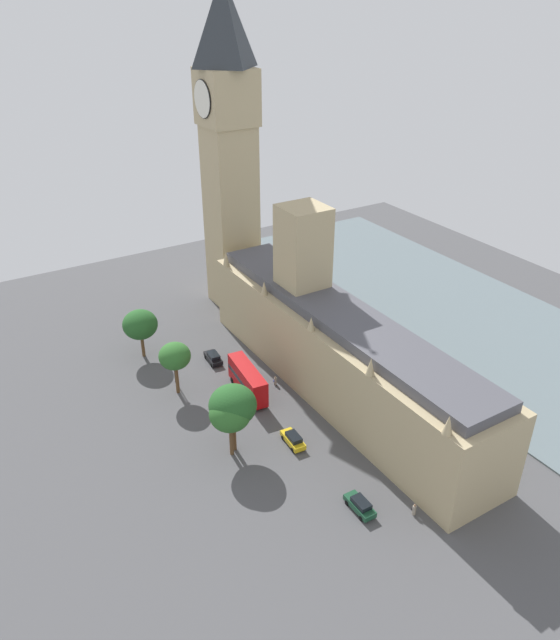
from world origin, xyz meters
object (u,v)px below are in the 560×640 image
plane_tree_corner (233,405)px  plane_tree_by_river_gate (230,414)px  pedestrian_midblock (414,510)px  car_yellow_cab_opposite_hall (293,439)px  car_dark_green_far_end (360,505)px  plane_tree_under_trees (175,356)px  street_lamp_slot_10 (173,360)px  car_black_leading (213,357)px  clock_tower (229,149)px  parliament_building (335,346)px  double_decker_bus_kerbside (248,380)px  plane_tree_trailing (140,325)px  pedestrian_near_tower (275,381)px

plane_tree_corner → plane_tree_by_river_gate: (0.77, 0.68, -0.64)m
pedestrian_midblock → plane_tree_corner: plane_tree_corner is taller
pedestrian_midblock → plane_tree_by_river_gate: size_ratio=0.17×
car_yellow_cab_opposite_hall → car_dark_green_far_end: same height
plane_tree_under_trees → street_lamp_slot_10: (-0.72, -2.79, -2.35)m
car_black_leading → street_lamp_slot_10: 8.98m
clock_tower → plane_tree_corner: clock_tower is taller
parliament_building → double_decker_bus_kerbside: parliament_building is taller
car_yellow_cab_opposite_hall → plane_tree_by_river_gate: plane_tree_by_river_gate is taller
car_dark_green_far_end → plane_tree_trailing: 49.17m
plane_tree_under_trees → street_lamp_slot_10: bearing=-104.5°
plane_tree_corner → plane_tree_trailing: 29.94m
plane_tree_corner → pedestrian_midblock: bearing=121.0°
double_decker_bus_kerbside → parliament_building: bearing=162.2°
parliament_building → pedestrian_near_tower: 11.75m
parliament_building → plane_tree_by_river_gate: size_ratio=6.45×
car_yellow_cab_opposite_hall → plane_tree_corner: (7.50, -3.37, 6.66)m
parliament_building → clock_tower: (-0.63, -35.47, 23.02)m
double_decker_bus_kerbside → car_yellow_cab_opposite_hall: 14.07m
clock_tower → double_decker_bus_kerbside: clock_tower is taller
double_decker_bus_kerbside → street_lamp_slot_10: bearing=-40.0°
parliament_building → plane_tree_under_trees: 24.84m
car_dark_green_far_end → street_lamp_slot_10: street_lamp_slot_10 is taller
double_decker_bus_kerbside → pedestrian_near_tower: 5.34m
parliament_building → pedestrian_midblock: bearing=74.8°
car_yellow_cab_opposite_hall → pedestrian_midblock: car_yellow_cab_opposite_hall is taller
double_decker_bus_kerbside → car_yellow_cab_opposite_hall: size_ratio=2.30×
clock_tower → plane_tree_by_river_gate: bearing=62.0°
parliament_building → car_dark_green_far_end: 27.10m
double_decker_bus_kerbside → car_yellow_cab_opposite_hall: bearing=94.4°
car_dark_green_far_end → plane_tree_corner: size_ratio=0.44×
parliament_building → street_lamp_slot_10: size_ratio=9.66×
plane_tree_corner → plane_tree_by_river_gate: 1.21m
clock_tower → car_yellow_cab_opposite_hall: bearing=72.7°
pedestrian_midblock → street_lamp_slot_10: street_lamp_slot_10 is taller
pedestrian_midblock → plane_tree_trailing: size_ratio=0.19×
double_decker_bus_kerbside → pedestrian_near_tower: size_ratio=6.96×
double_decker_bus_kerbside → plane_tree_corner: plane_tree_corner is taller
pedestrian_near_tower → pedestrian_midblock: bearing=-156.9°
car_dark_green_far_end → plane_tree_by_river_gate: 20.28m
parliament_building → car_yellow_cab_opposite_hall: (12.99, 8.39, -6.91)m
car_yellow_cab_opposite_hall → plane_tree_trailing: 35.02m
double_decker_bus_kerbside → car_black_leading: bearing=-80.8°
pedestrian_near_tower → plane_tree_trailing: (15.14, -19.38, 5.56)m
car_yellow_cab_opposite_hall → plane_tree_by_river_gate: bearing=165.9°
clock_tower → pedestrian_near_tower: size_ratio=38.71×
parliament_building → plane_tree_trailing: bearing=-47.4°
clock_tower → street_lamp_slot_10: clock_tower is taller
car_black_leading → double_decker_bus_kerbside: double_decker_bus_kerbside is taller
parliament_building → plane_tree_by_river_gate: (21.27, 5.70, -0.88)m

